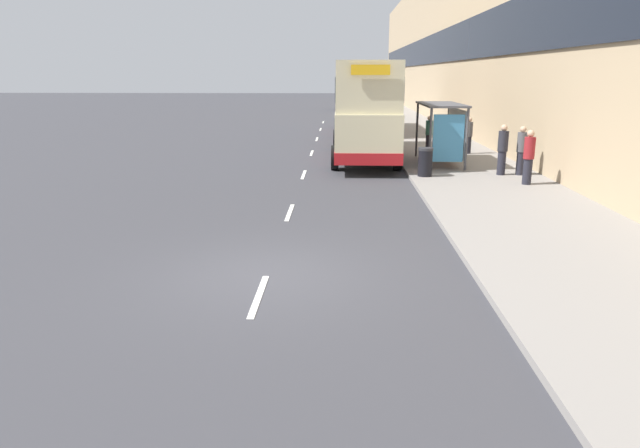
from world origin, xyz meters
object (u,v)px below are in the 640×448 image
at_px(pedestrian_at_shelter, 469,135).
at_px(double_decker_bus_near, 364,109).
at_px(pedestrian_1, 503,149).
at_px(litter_bin, 425,162).
at_px(pedestrian_4, 529,157).
at_px(double_decker_bus_ahead, 359,98).
at_px(car_0, 345,101).
at_px(pedestrian_3, 521,150).
at_px(pedestrian_2, 429,134).
at_px(car_1, 353,96).
at_px(bus_shelter, 446,122).

bearing_deg(pedestrian_at_shelter, double_decker_bus_near, -169.63).
distance_m(pedestrian_1, litter_bin, 2.95).
xyz_separation_m(pedestrian_4, litter_bin, (-3.26, 1.51, -0.41)).
bearing_deg(double_decker_bus_ahead, car_0, 91.69).
xyz_separation_m(pedestrian_1, pedestrian_3, (0.71, 0.02, -0.03)).
bearing_deg(double_decker_bus_near, pedestrian_4, -52.31).
xyz_separation_m(pedestrian_2, pedestrian_3, (2.46, -6.47, 0.05)).
height_order(pedestrian_at_shelter, pedestrian_2, pedestrian_2).
height_order(car_0, pedestrian_1, pedestrian_1).
xyz_separation_m(car_0, pedestrian_3, (6.28, -42.42, 0.17)).
bearing_deg(pedestrian_1, car_1, 94.39).
relative_size(bus_shelter, pedestrian_1, 2.25).
bearing_deg(pedestrian_2, pedestrian_1, -74.92).
relative_size(bus_shelter, car_1, 1.09).
xyz_separation_m(car_1, pedestrian_3, (5.13, -57.61, 0.17)).
height_order(pedestrian_at_shelter, litter_bin, pedestrian_at_shelter).
height_order(pedestrian_at_shelter, pedestrian_4, pedestrian_4).
bearing_deg(litter_bin, pedestrian_3, 6.67).
distance_m(pedestrian_at_shelter, pedestrian_2, 1.88).
distance_m(car_0, car_1, 15.23).
xyz_separation_m(pedestrian_2, litter_bin, (-1.15, -6.89, -0.35)).
bearing_deg(pedestrian_2, pedestrian_4, -75.88).
bearing_deg(double_decker_bus_ahead, double_decker_bus_near, -90.67).
xyz_separation_m(double_decker_bus_near, pedestrian_3, (5.68, -4.98, -1.22)).
xyz_separation_m(car_0, pedestrian_4, (5.93, -44.35, 0.18)).
bearing_deg(car_1, pedestrian_3, -84.92).
height_order(double_decker_bus_ahead, pedestrian_1, double_decker_bus_ahead).
distance_m(bus_shelter, pedestrian_4, 4.98).
xyz_separation_m(car_1, litter_bin, (1.52, -58.03, -0.23)).
relative_size(bus_shelter, pedestrian_at_shelter, 2.47).
xyz_separation_m(pedestrian_3, litter_bin, (-3.60, -0.42, -0.40)).
xyz_separation_m(pedestrian_at_shelter, pedestrian_1, (-0.03, -5.92, 0.09)).
height_order(double_decker_bus_near, pedestrian_4, double_decker_bus_near).
bearing_deg(car_0, car_1, 85.67).
bearing_deg(pedestrian_1, pedestrian_at_shelter, 89.68).
relative_size(bus_shelter, pedestrian_4, 2.27).
height_order(car_0, car_1, car_1).
relative_size(pedestrian_3, pedestrian_4, 0.98).
bearing_deg(car_1, pedestrian_at_shelter, -85.08).
distance_m(double_decker_bus_near, car_1, 52.66).
distance_m(pedestrian_at_shelter, litter_bin, 6.97).
xyz_separation_m(double_decker_bus_near, pedestrian_at_shelter, (5.00, 0.92, -1.28)).
distance_m(pedestrian_at_shelter, pedestrian_3, 5.93).
bearing_deg(pedestrian_3, pedestrian_4, -100.09).
bearing_deg(pedestrian_1, pedestrian_4, -79.23).
relative_size(car_1, litter_bin, 3.66).
distance_m(bus_shelter, car_0, 40.07).
height_order(car_0, pedestrian_at_shelter, pedestrian_at_shelter).
relative_size(double_decker_bus_ahead, pedestrian_1, 5.78).
bearing_deg(pedestrian_2, double_decker_bus_ahead, 105.99).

